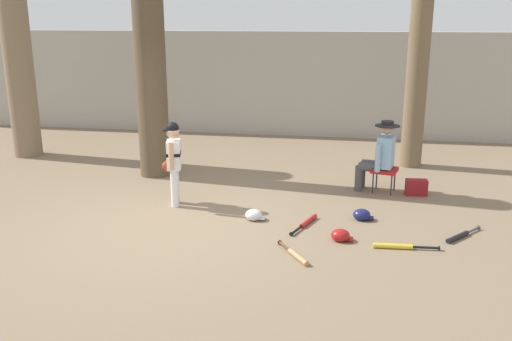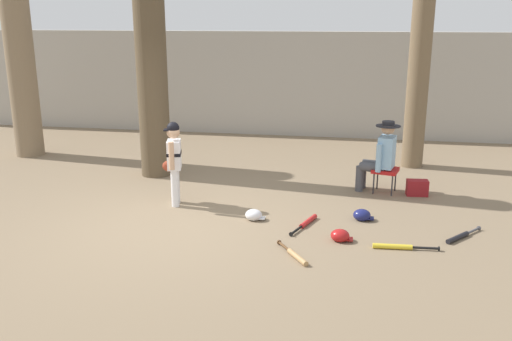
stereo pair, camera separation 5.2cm
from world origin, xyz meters
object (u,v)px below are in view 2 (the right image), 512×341
at_px(bat_red_barrel, 306,223).
at_px(batting_helmet_white, 254,215).
at_px(seated_spectator, 380,154).
at_px(tree_far_left, 20,58).
at_px(batting_helmet_navy, 362,215).
at_px(folding_stool, 385,171).
at_px(tree_near_player, 151,54).
at_px(batting_helmet_red, 340,236).
at_px(young_ballplayer, 174,158).
at_px(bat_black_composite, 460,236).
at_px(handbag_beside_stool, 417,188).
at_px(tree_behind_spectator, 422,32).
at_px(bat_wood_tan, 295,255).
at_px(bat_yellow_trainer, 398,247).

xyz_separation_m(bat_red_barrel, batting_helmet_white, (-0.77, 0.06, 0.04)).
xyz_separation_m(seated_spectator, bat_red_barrel, (-1.04, -1.75, -0.61)).
xyz_separation_m(tree_far_left, batting_helmet_navy, (6.89, -2.69, -1.93)).
distance_m(folding_stool, seated_spectator, 0.29).
distance_m(tree_near_player, batting_helmet_red, 4.80).
distance_m(tree_near_player, seated_spectator, 4.31).
height_order(young_ballplayer, folding_stool, young_ballplayer).
distance_m(young_ballplayer, bat_black_composite, 4.25).
xyz_separation_m(young_ballplayer, tree_far_left, (-4.03, 2.51, 1.26)).
relative_size(folding_stool, bat_black_composite, 0.77).
bearing_deg(tree_near_player, young_ballplayer, -60.60).
distance_m(handbag_beside_stool, batting_helmet_red, 2.44).
bearing_deg(folding_stool, handbag_beside_stool, -8.58).
distance_m(young_ballplayer, bat_red_barrel, 2.27).
distance_m(tree_near_player, folding_stool, 4.51).
bearing_deg(tree_near_player, bat_red_barrel, -34.98).
bearing_deg(bat_red_barrel, tree_behind_spectator, 63.91).
bearing_deg(bat_wood_tan, tree_far_left, 145.71).
relative_size(tree_far_left, batting_helmet_navy, 16.75).
relative_size(tree_behind_spectator, bat_red_barrel, 7.31).
relative_size(bat_wood_tan, batting_helmet_white, 2.17).
xyz_separation_m(tree_behind_spectator, folding_stool, (-0.60, -1.81, -2.19)).
bearing_deg(handbag_beside_stool, seated_spectator, 170.65).
bearing_deg(batting_helmet_white, young_ballplayer, 161.01).
bearing_deg(tree_far_left, tree_behind_spectator, 3.71).
xyz_separation_m(bat_red_barrel, batting_helmet_navy, (0.77, 0.34, 0.04)).
bearing_deg(bat_red_barrel, folding_stool, 56.64).
bearing_deg(bat_yellow_trainer, bat_wood_tan, -158.52).
distance_m(bat_yellow_trainer, batting_helmet_red, 0.74).
xyz_separation_m(folding_stool, batting_helmet_white, (-1.90, -1.66, -0.29)).
relative_size(bat_yellow_trainer, batting_helmet_red, 2.83).
bearing_deg(tree_far_left, bat_black_composite, -21.22).
height_order(seated_spectator, bat_yellow_trainer, seated_spectator).
xyz_separation_m(bat_black_composite, batting_helmet_white, (-2.81, 0.21, 0.04)).
bearing_deg(bat_wood_tan, batting_helmet_red, 50.55).
bearing_deg(bat_red_barrel, seated_spectator, 59.26).
bearing_deg(bat_red_barrel, bat_black_composite, -4.01).
xyz_separation_m(folding_stool, batting_helmet_red, (-0.65, -2.22, -0.29)).
xyz_separation_m(young_ballplayer, bat_red_barrel, (2.10, -0.52, -0.71)).
xyz_separation_m(folding_stool, bat_yellow_trainer, (0.07, -2.36, -0.33)).
xyz_separation_m(young_ballplayer, bat_black_composite, (4.14, -0.67, -0.71)).
bearing_deg(seated_spectator, young_ballplayer, -158.68).
relative_size(tree_behind_spectator, batting_helmet_white, 19.68).
height_order(tree_near_player, young_ballplayer, tree_near_player).
xyz_separation_m(tree_near_player, bat_red_barrel, (2.97, -2.08, -2.16)).
distance_m(young_ballplayer, bat_yellow_trainer, 3.57).
bearing_deg(bat_wood_tan, tree_behind_spectator, 69.26).
height_order(bat_red_barrel, batting_helmet_white, batting_helmet_white).
height_order(bat_wood_tan, batting_helmet_red, batting_helmet_red).
height_order(bat_yellow_trainer, batting_helmet_red, batting_helmet_red).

